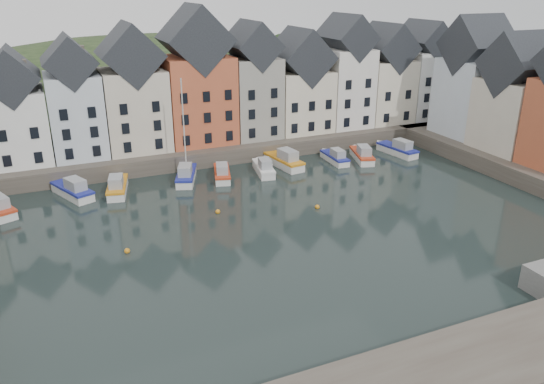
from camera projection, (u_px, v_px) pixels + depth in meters
ground at (286, 238)px, 49.27m from camera, size 260.00×260.00×0.00m
far_quay at (196, 144)px, 74.47m from camera, size 90.00×16.00×2.00m
hillside at (164, 203)px, 103.62m from camera, size 153.60×70.40×64.00m
far_terrace at (220, 89)px, 71.06m from camera, size 72.37×8.16×17.78m
right_terrace at (520, 96)px, 66.26m from camera, size 8.30×24.25×16.36m
mooring_buoys at (226, 222)px, 52.28m from camera, size 20.50×5.50×0.50m
boat_b at (73, 190)px, 58.47m from camera, size 4.38×6.82×2.51m
boat_c at (117, 187)px, 59.55m from camera, size 3.30×6.64×2.44m
boat_d at (186, 175)px, 63.09m from camera, size 4.09×6.74×12.31m
boat_e at (222, 173)px, 63.95m from camera, size 3.34×6.12×2.24m
boat_f at (264, 168)px, 65.71m from camera, size 2.87×6.11×2.26m
boat_g at (284, 161)px, 68.12m from camera, size 3.12×7.24×2.69m
boat_h at (335, 158)px, 69.84m from camera, size 1.98×5.61×2.12m
boat_i at (362, 155)px, 70.53m from camera, size 3.72×6.53×2.39m
boat_j at (398, 149)px, 72.90m from camera, size 2.86×6.59×2.45m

